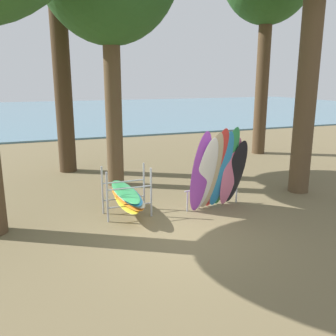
{
  "coord_description": "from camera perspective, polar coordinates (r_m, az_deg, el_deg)",
  "views": [
    {
      "loc": [
        -2.98,
        -6.94,
        3.39
      ],
      "look_at": [
        0.33,
        1.77,
        1.1
      ],
      "focal_mm": 39.19,
      "sensor_mm": 36.0,
      "label": 1
    }
  ],
  "objects": [
    {
      "name": "lake_water",
      "position": [
        39.16,
        -16.56,
        8.35
      ],
      "size": [
        80.0,
        36.0,
        0.1
      ],
      "primitive_type": "cube",
      "color": "slate",
      "rests_on": "ground"
    },
    {
      "name": "leaning_board_pile",
      "position": [
        9.54,
        7.81,
        -0.56
      ],
      "size": [
        1.74,
        0.98,
        2.24
      ],
      "color": "purple",
      "rests_on": "ground"
    },
    {
      "name": "ground_plane",
      "position": [
        8.28,
        2.24,
        -10.38
      ],
      "size": [
        80.0,
        80.0,
        0.0
      ],
      "primitive_type": "plane",
      "color": "brown"
    },
    {
      "name": "board_storage_rack",
      "position": [
        9.31,
        -6.45,
        -4.24
      ],
      "size": [
        1.15,
        2.13,
        1.25
      ],
      "color": "#9EA0A5",
      "rests_on": "ground"
    }
  ]
}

